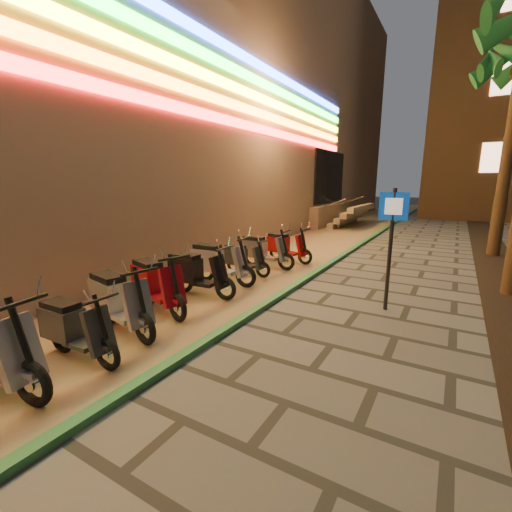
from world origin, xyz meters
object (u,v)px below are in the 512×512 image
Objects in this scene: scooter_5 at (117,300)px; scooter_6 at (155,284)px; scooter_8 at (216,262)px; scooter_11 at (284,246)px; scooter_9 at (242,258)px; pedestrian_sign at (391,233)px; scooter_7 at (195,273)px; scooter_4 at (73,328)px; scooter_10 at (262,250)px.

scooter_5 is 1.00× the size of scooter_6.
scooter_11 is (0.42, 3.09, -0.05)m from scooter_8.
scooter_6 reaches higher than scooter_9.
scooter_6 is (-4.02, -2.34, -1.02)m from pedestrian_sign.
scooter_8 is at bearing 95.15° from scooter_7.
scooter_11 is at bearing 83.82° from scooter_9.
scooter_7 is 0.95× the size of scooter_8.
pedestrian_sign is 1.59× the size of scooter_4.
scooter_7 is 1.17× the size of scooter_9.
scooter_8 reaches higher than scooter_7.
scooter_8 is 1.07m from scooter_9.
scooter_6 is 1.04× the size of scooter_7.
scooter_11 is (0.28, 4.09, -0.02)m from scooter_7.
scooter_5 is at bearing -63.90° from scooter_6.
scooter_9 is 0.98m from scooter_10.
pedestrian_sign reaches higher than scooter_5.
scooter_11 reaches higher than scooter_9.
scooter_5 is 6.25m from scooter_11.
scooter_6 is 1.05× the size of scooter_10.
scooter_6 is 3.18m from scooter_9.
pedestrian_sign reaches higher than scooter_4.
scooter_5 is (-3.84, -3.37, -1.03)m from pedestrian_sign.
scooter_5 is at bearing -90.60° from scooter_10.
scooter_7 is (0.08, 1.13, -0.02)m from scooter_6.
scooter_8 reaches higher than scooter_10.
scooter_10 is (-3.90, 1.81, -1.05)m from pedestrian_sign.
scooter_9 is at bearing 88.61° from scooter_7.
scooter_5 reaches higher than scooter_7.
pedestrian_sign is 4.21m from scooter_8.
scooter_8 is at bearing 107.89° from scooter_6.
pedestrian_sign is 1.42× the size of scooter_7.
scooter_10 is at bearing -94.77° from scooter_11.
scooter_9 is at bearing 105.80° from scooter_6.
scooter_6 reaches higher than scooter_5.
pedestrian_sign is 4.23m from scooter_9.
scooter_8 is at bearing -91.54° from scooter_9.
scooter_4 is 0.93× the size of scooter_11.
scooter_7 reaches higher than scooter_4.
scooter_7 is 2.06m from scooter_9.
scooter_4 is at bearing -86.55° from scooter_7.
scooter_10 is at bearing 87.83° from scooter_9.
scooter_4 is 0.85× the size of scooter_5.
pedestrian_sign is 4.42m from scooter_10.
pedestrian_sign is 5.21m from scooter_5.
scooter_11 is (-0.06, 7.22, 0.03)m from scooter_4.
scooter_8 is 1.23× the size of scooter_9.
pedestrian_sign is 5.74m from scooter_4.
scooter_4 is 1.04× the size of scooter_9.
scooter_7 is 3.03m from scooter_10.
scooter_6 reaches higher than scooter_10.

